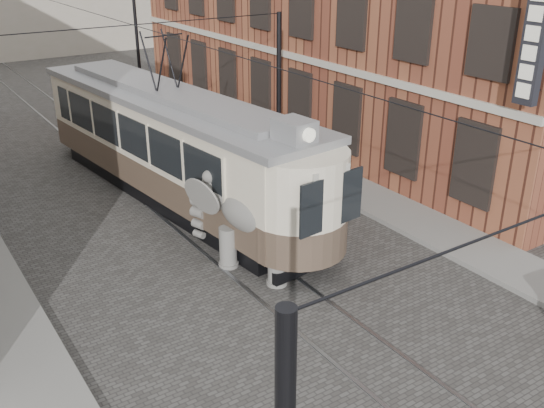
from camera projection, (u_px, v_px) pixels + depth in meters
ground at (246, 263)px, 17.59m from camera, size 120.00×120.00×0.00m
tram_rails at (246, 262)px, 17.59m from camera, size 1.54×80.00×0.02m
sidewalk_right at (399, 212)px, 20.60m from camera, size 2.00×60.00×0.15m
sidewalk_left at (6, 336)px, 14.27m from camera, size 2.00×60.00×0.15m
catenary at (159, 121)px, 20.10m from camera, size 11.00×30.20×6.00m
tram at (169, 120)px, 20.82m from camera, size 4.41×14.52×5.67m
elephant at (261, 226)px, 16.78m from camera, size 3.75×4.88×2.64m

